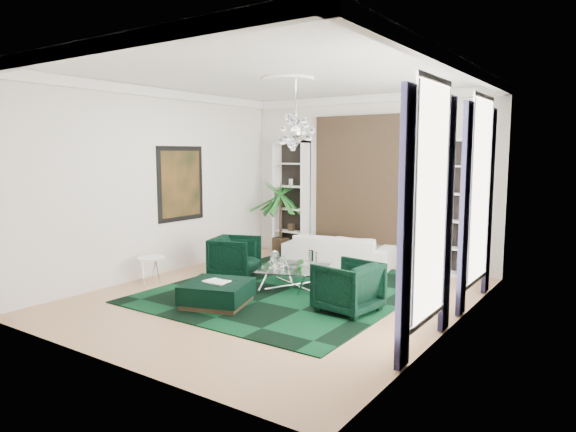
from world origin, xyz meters
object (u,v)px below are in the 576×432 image
Objects in this scene: armchair_right at (348,287)px; coffee_table at (294,278)px; armchair_left at (235,256)px; palm at (281,206)px; ottoman_side at (307,254)px; sofa at (338,250)px; ottoman_front at (217,294)px; side_table at (152,270)px.

armchair_right reaches higher than coffee_table.
armchair_left is 2.62m from palm.
armchair_left is at bearing -105.50° from ottoman_side.
sofa is at bearing 6.83° from ottoman_side.
side_table reaches higher than ottoman_front.
armchair_left and armchair_right have the same top height.
side_table is (-2.04, 0.39, 0.05)m from ottoman_front.
armchair_right is 3.74m from ottoman_side.
armchair_left is 0.89× the size of ottoman_front.
ottoman_side is at bearing 65.71° from side_table.
ottoman_side is at bearing -33.52° from armchair_left.
coffee_table is at bearing -106.72° from armchair_right.
palm reaches higher than armchair_left.
side_table is at bearing 127.04° from armchair_left.
ottoman_side is at bearing 98.59° from ottoman_front.
armchair_right is (3.03, -0.84, 0.00)m from armchair_left.
ottoman_front is (0.56, -3.68, 0.00)m from ottoman_side.
sofa is 2.40m from armchair_left.
palm reaches higher than sofa.
armchair_right is at bearing 111.19° from sofa.
side_table is (-1.49, -3.29, 0.05)m from ottoman_side.
sofa is 0.78m from ottoman_side.
palm is at bearing -124.11° from armchair_right.
palm reaches higher than coffee_table.
ottoman_front is (1.09, -1.75, -0.21)m from armchair_left.
side_table is (-2.25, -3.38, -0.10)m from sofa.
side_table is at bearing -114.29° from ottoman_side.
armchair_left is 0.75× the size of coffee_table.
ottoman_front is at bearing -56.64° from armchair_right.
sofa is 2.39× the size of ottoman_front.
armchair_right is at bearing -123.52° from armchair_left.
armchair_left is 3.15m from armchair_right.
sofa is 4.60× the size of side_table.
coffee_table is 0.50× the size of palm.
ottoman_front is at bearing -10.83° from side_table.
armchair_left is at bearing -97.30° from armchair_right.
ottoman_front is at bearing -81.41° from ottoman_side.
armchair_right is 4.02m from side_table.
palm is (-3.59, 3.27, 0.79)m from armchair_right.
ottoman_front is at bearing 76.87° from sofa.
palm reaches higher than armchair_right.
ottoman_side is (-0.76, -0.09, -0.15)m from sofa.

